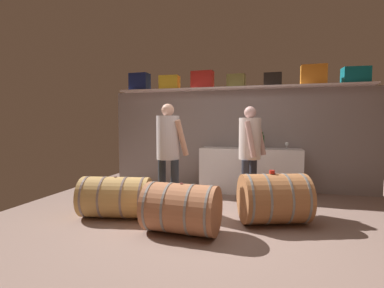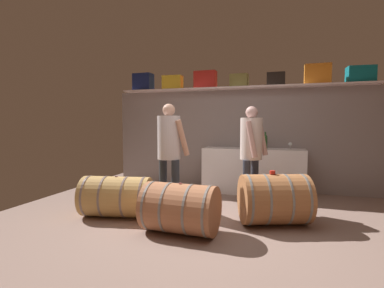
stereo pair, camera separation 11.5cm
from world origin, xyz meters
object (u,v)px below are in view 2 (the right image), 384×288
at_px(wine_glass, 290,144).
at_px(tasting_cup, 272,172).
at_px(toolcase_red, 205,80).
at_px(winemaker_pouring, 252,146).
at_px(toolcase_orange, 317,74).
at_px(toolcase_black, 276,79).
at_px(toolcase_teal, 361,75).
at_px(toolcase_olive, 239,81).
at_px(wine_barrel_flank, 180,208).
at_px(toolcase_yellow, 173,83).
at_px(visitor_tasting, 169,145).
at_px(wine_barrel_far, 117,196).
at_px(wine_bottle_green, 265,141).
at_px(wine_barrel_near, 274,199).
at_px(toolcase_navy, 143,82).
at_px(work_cabinet, 253,171).

relative_size(wine_glass, tasting_cup, 1.75).
relative_size(toolcase_red, winemaker_pouring, 0.28).
distance_m(toolcase_orange, winemaker_pouring, 1.99).
bearing_deg(toolcase_black, toolcase_teal, 1.39).
height_order(toolcase_olive, wine_barrel_flank, toolcase_olive).
bearing_deg(toolcase_teal, tasting_cup, -131.60).
height_order(toolcase_yellow, visitor_tasting, toolcase_yellow).
height_order(toolcase_orange, toolcase_teal, toolcase_orange).
xyz_separation_m(toolcase_olive, visitor_tasting, (-0.81, -1.64, -1.15)).
relative_size(wine_barrel_far, tasting_cup, 14.14).
height_order(toolcase_teal, wine_barrel_far, toolcase_teal).
bearing_deg(wine_bottle_green, tasting_cup, -84.04).
distance_m(toolcase_black, toolcase_orange, 0.71).
bearing_deg(wine_barrel_near, toolcase_olive, 92.34).
bearing_deg(toolcase_navy, wine_glass, -0.47).
height_order(toolcase_orange, wine_bottle_green, toolcase_orange).
distance_m(toolcase_yellow, wine_barrel_near, 3.30).
bearing_deg(toolcase_black, wine_barrel_far, -133.11).
bearing_deg(toolcase_yellow, wine_bottle_green, -8.05).
relative_size(toolcase_black, wine_glass, 2.52).
distance_m(toolcase_teal, wine_barrel_flank, 3.92).
bearing_deg(tasting_cup, wine_barrel_near, -0.00).
distance_m(toolcase_navy, winemaker_pouring, 2.94).
height_order(wine_barrel_far, tasting_cup, tasting_cup).
xyz_separation_m(toolcase_orange, tasting_cup, (-0.70, -1.81, -1.51)).
relative_size(toolcase_teal, wine_bottle_green, 1.38).
distance_m(wine_glass, visitor_tasting, 2.32).
bearing_deg(winemaker_pouring, visitor_tasting, -48.81).
relative_size(toolcase_black, wine_barrel_far, 0.31).
distance_m(wine_bottle_green, wine_barrel_flank, 2.55).
bearing_deg(tasting_cup, wine_barrel_far, -171.14).
bearing_deg(toolcase_red, toolcase_teal, 3.16).
distance_m(wine_barrel_near, winemaker_pouring, 0.96).
bearing_deg(work_cabinet, tasting_cup, -76.65).
bearing_deg(toolcase_navy, toolcase_yellow, 2.04).
xyz_separation_m(toolcase_teal, wine_glass, (-1.12, -0.13, -1.22)).
bearing_deg(wine_glass, toolcase_orange, 16.63).
bearing_deg(visitor_tasting, toolcase_navy, 155.49).
bearing_deg(toolcase_orange, toolcase_yellow, -178.87).
bearing_deg(toolcase_orange, toolcase_black, -178.87).
height_order(toolcase_yellow, tasting_cup, toolcase_yellow).
relative_size(wine_barrel_flank, visitor_tasting, 0.56).
relative_size(wine_barrel_far, winemaker_pouring, 0.66).
bearing_deg(visitor_tasting, toolcase_red, 113.93).
height_order(toolcase_black, work_cabinet, toolcase_black).
distance_m(toolcase_red, wine_bottle_green, 1.69).
bearing_deg(toolcase_black, wine_glass, -24.40).
distance_m(toolcase_orange, visitor_tasting, 2.99).
relative_size(toolcase_black, visitor_tasting, 0.20).
height_order(toolcase_red, work_cabinet, toolcase_red).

